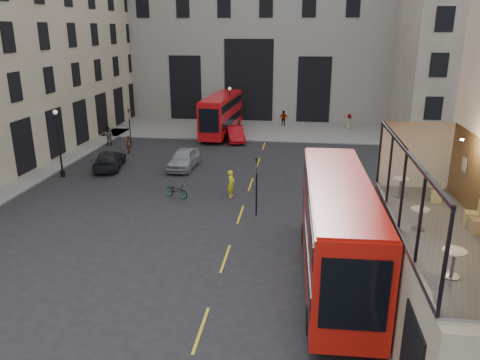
# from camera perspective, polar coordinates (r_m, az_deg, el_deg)

# --- Properties ---
(ground) EXTENTS (140.00, 140.00, 0.00)m
(ground) POSITION_cam_1_polar(r_m,az_deg,el_deg) (19.01, 1.44, -18.26)
(ground) COLOR black
(ground) RESTS_ON ground
(host_frontage) EXTENTS (3.00, 11.00, 4.50)m
(host_frontage) POSITION_cam_1_polar(r_m,az_deg,el_deg) (18.38, 22.64, -12.81)
(host_frontage) COLOR #C8B496
(host_frontage) RESTS_ON ground
(cafe_floor) EXTENTS (3.00, 10.00, 0.10)m
(cafe_floor) POSITION_cam_1_polar(r_m,az_deg,el_deg) (17.37, 23.55, -6.25)
(cafe_floor) COLOR slate
(cafe_floor) RESTS_ON host_frontage
(gateway) EXTENTS (35.00, 10.60, 18.00)m
(gateway) POSITION_cam_1_polar(r_m,az_deg,el_deg) (63.59, 1.62, 16.38)
(gateway) COLOR gray
(gateway) RESTS_ON ground
(building_right) EXTENTS (16.60, 18.60, 20.00)m
(building_right) POSITION_cam_1_polar(r_m,az_deg,el_deg) (58.22, 26.98, 15.35)
(building_right) COLOR #ACA48B
(building_right) RESTS_ON ground
(pavement_far) EXTENTS (40.00, 12.00, 0.12)m
(pavement_far) POSITION_cam_1_polar(r_m,az_deg,el_deg) (54.92, -0.59, 6.30)
(pavement_far) COLOR slate
(pavement_far) RESTS_ON ground
(traffic_light_near) EXTENTS (0.16, 0.20, 3.80)m
(traffic_light_near) POSITION_cam_1_polar(r_m,az_deg,el_deg) (28.75, 2.03, 0.16)
(traffic_light_near) COLOR black
(traffic_light_near) RESTS_ON ground
(traffic_light_far) EXTENTS (0.16, 0.20, 3.80)m
(traffic_light_far) POSITION_cam_1_polar(r_m,az_deg,el_deg) (47.13, -13.33, 6.78)
(traffic_light_far) COLOR black
(traffic_light_far) RESTS_ON ground
(street_lamp_a) EXTENTS (0.36, 0.36, 5.33)m
(street_lamp_a) POSITION_cam_1_polar(r_m,az_deg,el_deg) (39.08, -21.15, 3.73)
(street_lamp_a) COLOR black
(street_lamp_a) RESTS_ON ground
(street_lamp_b) EXTENTS (0.36, 0.36, 5.33)m
(street_lamp_b) POSITION_cam_1_polar(r_m,az_deg,el_deg) (50.59, -1.24, 7.97)
(street_lamp_b) COLOR black
(street_lamp_b) RESTS_ON ground
(bus_near) EXTENTS (3.08, 12.19, 4.84)m
(bus_near) POSITION_cam_1_polar(r_m,az_deg,el_deg) (21.74, 11.75, -5.46)
(bus_near) COLOR red
(bus_near) RESTS_ON ground
(bus_far) EXTENTS (3.15, 10.94, 4.31)m
(bus_far) POSITION_cam_1_polar(r_m,az_deg,el_deg) (51.60, -2.27, 8.19)
(bus_far) COLOR red
(bus_far) RESTS_ON ground
(car_a) EXTENTS (2.08, 4.87, 1.64)m
(car_a) POSITION_cam_1_polar(r_m,az_deg,el_deg) (39.46, -6.89, 2.60)
(car_a) COLOR gray
(car_a) RESTS_ON ground
(car_b) EXTENTS (2.75, 4.89, 1.53)m
(car_b) POSITION_cam_1_polar(r_m,az_deg,el_deg) (48.68, -0.61, 5.62)
(car_b) COLOR #A00910
(car_b) RESTS_ON ground
(car_c) EXTENTS (3.00, 5.39, 1.48)m
(car_c) POSITION_cam_1_polar(r_m,az_deg,el_deg) (40.69, -15.64, 2.40)
(car_c) COLOR black
(car_c) RESTS_ON ground
(bicycle) EXTENTS (1.95, 1.33, 0.97)m
(bicycle) POSITION_cam_1_polar(r_m,az_deg,el_deg) (32.81, -7.76, -1.27)
(bicycle) COLOR gray
(bicycle) RESTS_ON ground
(cyclist) EXTENTS (0.61, 0.78, 1.91)m
(cyclist) POSITION_cam_1_polar(r_m,az_deg,el_deg) (32.44, -1.08, -0.45)
(cyclist) COLOR yellow
(cyclist) RESTS_ON ground
(pedestrian_a) EXTENTS (0.99, 0.82, 1.88)m
(pedestrian_a) POSITION_cam_1_polar(r_m,az_deg,el_deg) (48.74, -15.70, 5.17)
(pedestrian_a) COLOR gray
(pedestrian_a) RESTS_ON ground
(pedestrian_b) EXTENTS (1.20, 1.34, 1.80)m
(pedestrian_b) POSITION_cam_1_polar(r_m,az_deg,el_deg) (54.69, -3.45, 7.12)
(pedestrian_b) COLOR gray
(pedestrian_b) RESTS_ON ground
(pedestrian_c) EXTENTS (1.19, 0.62, 1.94)m
(pedestrian_c) POSITION_cam_1_polar(r_m,az_deg,el_deg) (56.22, 5.34, 7.45)
(pedestrian_c) COLOR gray
(pedestrian_c) RESTS_ON ground
(pedestrian_d) EXTENTS (0.82, 1.03, 1.83)m
(pedestrian_d) POSITION_cam_1_polar(r_m,az_deg,el_deg) (55.81, 13.15, 6.92)
(pedestrian_d) COLOR gray
(pedestrian_d) RESTS_ON ground
(pedestrian_e) EXTENTS (0.59, 0.70, 1.64)m
(pedestrian_e) POSITION_cam_1_polar(r_m,az_deg,el_deg) (45.10, -13.49, 4.18)
(pedestrian_e) COLOR gray
(pedestrian_e) RESTS_ON ground
(cafe_table_near) EXTENTS (0.66, 0.66, 0.82)m
(cafe_table_near) POSITION_cam_1_polar(r_m,az_deg,el_deg) (14.42, 24.59, -8.78)
(cafe_table_near) COLOR white
(cafe_table_near) RESTS_ON cafe_floor
(cafe_table_mid) EXTENTS (0.62, 0.62, 0.77)m
(cafe_table_mid) POSITION_cam_1_polar(r_m,az_deg,el_deg) (17.24, 21.05, -4.08)
(cafe_table_mid) COLOR white
(cafe_table_mid) RESTS_ON cafe_floor
(cafe_table_far) EXTENTS (0.64, 0.64, 0.81)m
(cafe_table_far) POSITION_cam_1_polar(r_m,az_deg,el_deg) (20.32, 18.99, -0.49)
(cafe_table_far) COLOR white
(cafe_table_far) RESTS_ON cafe_floor
(cafe_chair_b) EXTENTS (0.45, 0.45, 0.90)m
(cafe_chair_b) POSITION_cam_1_polar(r_m,az_deg,el_deg) (17.90, 27.00, -4.91)
(cafe_chair_b) COLOR tan
(cafe_chair_b) RESTS_ON cafe_floor
(cafe_chair_c) EXTENTS (0.54, 0.54, 0.93)m
(cafe_chair_c) POSITION_cam_1_polar(r_m,az_deg,el_deg) (18.43, 26.41, -4.16)
(cafe_chair_c) COLOR tan
(cafe_chair_c) RESTS_ON cafe_floor
(cafe_chair_d) EXTENTS (0.46, 0.46, 0.80)m
(cafe_chair_d) POSITION_cam_1_polar(r_m,az_deg,el_deg) (20.34, 22.85, -1.79)
(cafe_chair_d) COLOR tan
(cafe_chair_d) RESTS_ON cafe_floor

